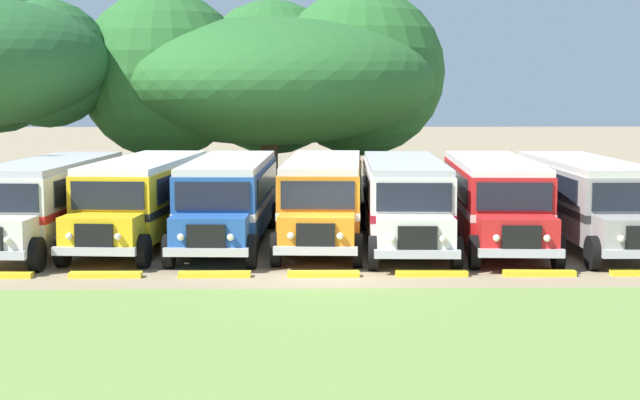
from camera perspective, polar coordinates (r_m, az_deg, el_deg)
name	(u,v)px	position (r m, az deg, el deg)	size (l,w,h in m)	color
ground_plane	(323,273)	(27.76, 0.17, -4.26)	(220.00, 220.00, 0.00)	#937F60
foreground_grass_strip	(332,346)	(19.94, 0.69, -8.53)	(80.00, 11.50, 0.01)	olive
parked_bus_slot_0	(50,198)	(33.76, -15.48, 0.13)	(3.34, 10.94, 2.82)	silver
parked_bus_slot_1	(145,196)	(33.68, -10.20, 0.25)	(3.56, 10.97, 2.82)	yellow
parked_bus_slot_2	(229,196)	(33.17, -5.33, 0.23)	(3.07, 10.89, 2.82)	#23519E
parked_bus_slot_3	(323,195)	(33.26, 0.20, 0.27)	(3.25, 10.92, 2.82)	orange
parked_bus_slot_4	(404,197)	(32.82, 4.94, 0.17)	(3.05, 10.89, 2.82)	silver
parked_bus_slot_5	(494,197)	(33.37, 10.11, 0.19)	(3.23, 10.92, 2.82)	red
parked_bus_slot_6	(585,197)	(33.95, 15.24, 0.17)	(2.72, 10.84, 2.82)	#9E9993
curb_wheelstop_1	(106,275)	(27.68, -12.41, -4.28)	(2.00, 0.36, 0.15)	yellow
curb_wheelstop_2	(215,274)	(27.25, -6.17, -4.34)	(2.00, 0.36, 0.15)	yellow
curb_wheelstop_3	(323,274)	(27.15, 0.20, -4.34)	(2.00, 0.36, 0.15)	yellow
curb_wheelstop_4	(432,274)	(27.39, 6.53, -4.29)	(2.00, 0.36, 0.15)	yellow
curb_wheelstop_5	(539,273)	(27.95, 12.69, -4.19)	(2.00, 0.36, 0.15)	yellow
broad_shade_tree	(272,78)	(47.38, -2.80, 7.13)	(17.14, 16.69, 10.13)	brown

